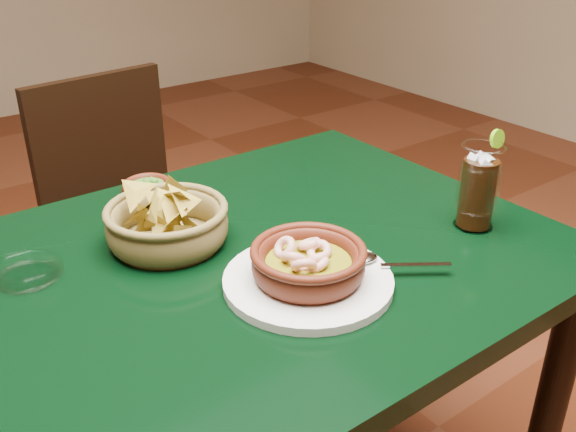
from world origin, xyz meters
TOP-DOWN VIEW (x-y plane):
  - dining_table at (0.00, 0.00)m, footprint 1.20×0.80m
  - dining_chair at (0.15, 0.71)m, footprint 0.45×0.45m
  - shrimp_plate at (0.09, -0.13)m, footprint 0.34×0.27m
  - chip_basket at (-0.02, 0.12)m, footprint 0.24×0.24m
  - guacamole_ramekin at (0.04, 0.31)m, footprint 0.12×0.12m
  - cola_drink at (0.46, -0.16)m, footprint 0.16×0.16m
  - glass_ashtray at (-0.25, 0.15)m, footprint 0.12×0.12m

SIDE VIEW (x-z plane):
  - dining_chair at x=0.15m, z-range 0.04..0.92m
  - dining_table at x=0.00m, z-range 0.28..1.03m
  - glass_ashtray at x=-0.25m, z-range 0.75..0.78m
  - guacamole_ramekin at x=0.04m, z-range 0.75..0.79m
  - shrimp_plate at x=0.09m, z-range 0.74..0.82m
  - chip_basket at x=-0.02m, z-range 0.72..0.86m
  - cola_drink at x=0.46m, z-range 0.74..0.92m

